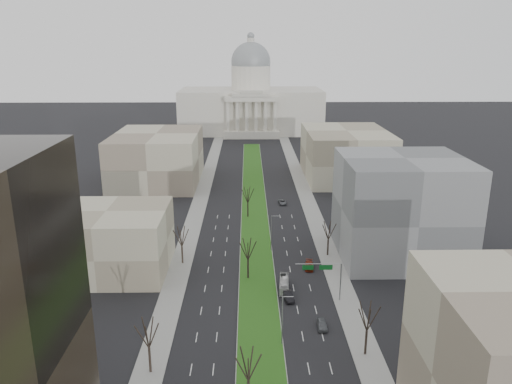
{
  "coord_description": "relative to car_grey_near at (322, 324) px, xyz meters",
  "views": [
    {
      "loc": [
        -1.92,
        -18.53,
        49.08
      ],
      "look_at": [
        0.16,
        106.09,
        11.86
      ],
      "focal_mm": 35.0,
      "sensor_mm": 36.0,
      "label": 1
    }
  ],
  "objects": [
    {
      "name": "ground",
      "position": [
        -11.27,
        59.86,
        -0.71
      ],
      "size": [
        600.0,
        600.0,
        0.0
      ],
      "primitive_type": "plane",
      "color": "black",
      "rests_on": "ground"
    },
    {
      "name": "median",
      "position": [
        -11.27,
        58.85,
        -0.61
      ],
      "size": [
        8.0,
        222.03,
        0.2
      ],
      "color": "#999993",
      "rests_on": "ground"
    },
    {
      "name": "sidewalk_left",
      "position": [
        -28.77,
        34.86,
        -0.64
      ],
      "size": [
        5.0,
        330.0,
        0.15
      ],
      "primitive_type": "cube",
      "color": "gray",
      "rests_on": "ground"
    },
    {
      "name": "sidewalk_right",
      "position": [
        6.23,
        34.86,
        -0.64
      ],
      "size": [
        5.0,
        330.0,
        0.15
      ],
      "primitive_type": "cube",
      "color": "gray",
      "rests_on": "ground"
    },
    {
      "name": "capitol",
      "position": [
        -11.27,
        209.45,
        15.59
      ],
      "size": [
        80.0,
        46.0,
        55.0
      ],
      "color": "beige",
      "rests_on": "ground"
    },
    {
      "name": "building_beige_left",
      "position": [
        -44.27,
        24.86,
        6.29
      ],
      "size": [
        26.0,
        22.0,
        14.0
      ],
      "primitive_type": "cube",
      "color": "gray",
      "rests_on": "ground"
    },
    {
      "name": "building_grey_right",
      "position": [
        22.73,
        31.86,
        11.29
      ],
      "size": [
        28.0,
        26.0,
        24.0
      ],
      "primitive_type": "cube",
      "color": "slate",
      "rests_on": "ground"
    },
    {
      "name": "building_far_left",
      "position": [
        -46.27,
        99.86,
        8.29
      ],
      "size": [
        30.0,
        40.0,
        18.0
      ],
      "primitive_type": "cube",
      "color": "gray",
      "rests_on": "ground"
    },
    {
      "name": "building_far_right",
      "position": [
        23.73,
        104.86,
        8.29
      ],
      "size": [
        30.0,
        40.0,
        18.0
      ],
      "primitive_type": "cube",
      "color": "gray",
      "rests_on": "ground"
    },
    {
      "name": "tree_left_mid",
      "position": [
        -28.47,
        -12.14,
        6.29
      ],
      "size": [
        5.4,
        5.4,
        9.72
      ],
      "color": "black",
      "rests_on": "ground"
    },
    {
      "name": "tree_left_far",
      "position": [
        -28.47,
        27.86,
        6.13
      ],
      "size": [
        5.28,
        5.28,
        9.5
      ],
      "color": "black",
      "rests_on": "ground"
    },
    {
      "name": "tree_right_mid",
      "position": [
        5.93,
        -8.14,
        6.44
      ],
      "size": [
        5.52,
        5.52,
        9.94
      ],
      "color": "black",
      "rests_on": "ground"
    },
    {
      "name": "tree_right_far",
      "position": [
        5.93,
        31.86,
        5.82
      ],
      "size": [
        5.04,
        5.04,
        9.07
      ],
      "color": "black",
      "rests_on": "ground"
    },
    {
      "name": "tree_median_a",
      "position": [
        -13.27,
        -20.14,
        6.29
      ],
      "size": [
        5.4,
        5.4,
        9.72
      ],
      "color": "black",
      "rests_on": "ground"
    },
    {
      "name": "tree_median_b",
      "position": [
        -13.27,
        19.86,
        6.29
      ],
      "size": [
        5.4,
        5.4,
        9.72
      ],
      "color": "black",
      "rests_on": "ground"
    },
    {
      "name": "tree_median_c",
      "position": [
        -13.27,
        59.86,
        6.29
      ],
      "size": [
        5.4,
        5.4,
        9.72
      ],
      "color": "black",
      "rests_on": "ground"
    },
    {
      "name": "streetlamp_median_b",
      "position": [
        -7.51,
        -5.14,
        4.1
      ],
      "size": [
        1.9,
        0.2,
        9.16
      ],
      "color": "gray",
      "rests_on": "ground"
    },
    {
      "name": "streetlamp_median_c",
      "position": [
        -7.51,
        34.86,
        4.1
      ],
      "size": [
        1.9,
        0.2,
        9.16
      ],
      "color": "gray",
      "rests_on": "ground"
    },
    {
      "name": "mast_arm_signs",
      "position": [
        2.22,
        9.89,
        5.4
      ],
      "size": [
        9.12,
        0.24,
        8.09
      ],
      "color": "gray",
      "rests_on": "ground"
    },
    {
      "name": "car_grey_near",
      "position": [
        0.0,
        0.0,
        0.0
      ],
      "size": [
        1.78,
        4.21,
        1.42
      ],
      "primitive_type": "imported",
      "rotation": [
        0.0,
        0.0,
        -0.03
      ],
      "color": "#54585D",
      "rests_on": "ground"
    },
    {
      "name": "car_black",
      "position": [
        -5.32,
        10.53,
        0.08
      ],
      "size": [
        2.44,
        5.02,
        1.58
      ],
      "primitive_type": "imported",
      "rotation": [
        0.0,
        0.0,
        0.17
      ],
      "color": "black",
      "rests_on": "ground"
    },
    {
      "name": "car_red",
      "position": [
        0.62,
        24.68,
        -0.02
      ],
      "size": [
        2.48,
        4.97,
        1.39
      ],
      "primitive_type": "imported",
      "rotation": [
        0.0,
        0.0,
        -0.11
      ],
      "color": "maroon",
      "rests_on": "ground"
    },
    {
      "name": "car_grey_far",
      "position": [
        -2.28,
        72.11,
        -0.07
      ],
      "size": [
        2.47,
        4.74,
        1.28
      ],
      "primitive_type": "imported",
      "rotation": [
        0.0,
        0.0,
        0.08
      ],
      "color": "#505358",
      "rests_on": "ground"
    },
    {
      "name": "box_van",
      "position": [
        -5.77,
        14.99,
        0.39
      ],
      "size": [
        2.48,
        8.0,
        2.19
      ],
      "primitive_type": "imported",
      "rotation": [
        0.0,
        0.0,
        -0.08
      ],
      "color": "silver",
      "rests_on": "ground"
    }
  ]
}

